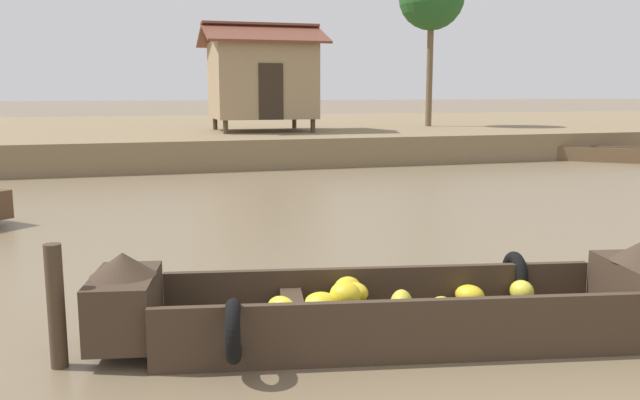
# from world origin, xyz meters

# --- Properties ---
(ground_plane) EXTENTS (300.00, 300.00, 0.00)m
(ground_plane) POSITION_xyz_m (0.00, 10.00, 0.00)
(ground_plane) COLOR #726047
(riverbank_strip) EXTENTS (160.00, 20.00, 0.87)m
(riverbank_strip) POSITION_xyz_m (0.00, 26.79, 0.44)
(riverbank_strip) COLOR #7F6B4C
(riverbank_strip) RESTS_ON ground
(banana_boat) EXTENTS (5.33, 1.91, 0.88)m
(banana_boat) POSITION_xyz_m (-0.62, 3.57, 0.30)
(banana_boat) COLOR #3D2D21
(banana_boat) RESTS_ON ground
(fishing_skiff_distant) EXTENTS (3.76, 3.35, 0.88)m
(fishing_skiff_distant) POSITION_xyz_m (11.78, 16.40, 0.33)
(fishing_skiff_distant) COLOR brown
(fishing_skiff_distant) RESTS_ON ground
(stilt_house_mid_left) EXTENTS (4.02, 3.42, 3.64)m
(stilt_house_mid_left) POSITION_xyz_m (1.75, 20.98, 2.68)
(stilt_house_mid_left) COLOR #4C3826
(stilt_house_mid_left) RESTS_ON riverbank_strip
(mooring_post) EXTENTS (0.14, 0.14, 1.04)m
(mooring_post) POSITION_xyz_m (-3.45, 3.79, 0.52)
(mooring_post) COLOR #423323
(mooring_post) RESTS_ON ground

